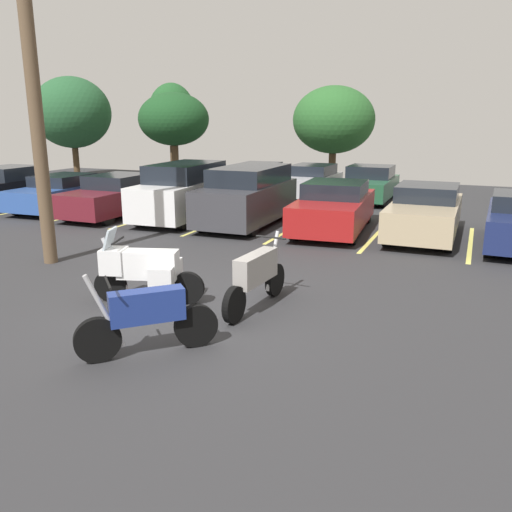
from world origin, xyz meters
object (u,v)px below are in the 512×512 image
(motorcycle_second, at_px, (147,317))
(car_far_grey, at_px, (258,178))
(car_maroon, at_px, (116,196))
(car_far_green, at_px, (369,184))
(car_far_silver, at_px, (310,181))
(motorcycle_touring, at_px, (143,268))
(motorcycle_third, at_px, (256,276))
(car_white, at_px, (184,192))
(car_tan, at_px, (425,212))
(car_charcoal, at_px, (248,196))
(car_black, at_px, (4,188))
(car_blue, at_px, (62,193))
(car_red, at_px, (334,207))
(utility_pole, at_px, (30,58))

(motorcycle_second, distance_m, car_far_grey, 17.72)
(car_maroon, bearing_deg, car_far_green, 42.54)
(car_maroon, xyz_separation_m, car_far_silver, (5.05, 7.30, -0.02))
(motorcycle_touring, relative_size, motorcycle_third, 0.91)
(motorcycle_touring, xyz_separation_m, car_far_silver, (-1.24, 14.71, 0.02))
(car_far_grey, xyz_separation_m, car_far_green, (5.33, -0.51, 0.01))
(motorcycle_second, distance_m, car_white, 10.89)
(car_tan, xyz_separation_m, car_far_green, (-2.90, 6.46, -0.04))
(car_white, bearing_deg, motorcycle_touring, -64.79)
(motorcycle_third, relative_size, car_tan, 0.49)
(car_charcoal, relative_size, car_far_grey, 1.02)
(car_black, bearing_deg, car_white, 2.66)
(motorcycle_second, height_order, car_white, car_white)
(car_blue, bearing_deg, motorcycle_touring, -40.44)
(car_red, height_order, car_far_green, car_red)
(car_far_silver, bearing_deg, car_black, -144.87)
(motorcycle_touring, distance_m, car_charcoal, 7.85)
(motorcycle_third, height_order, car_charcoal, car_charcoal)
(motorcycle_touring, bearing_deg, car_tan, 61.67)
(car_charcoal, height_order, car_far_grey, car_charcoal)
(car_red, relative_size, utility_pole, 0.54)
(car_far_grey, xyz_separation_m, car_far_silver, (2.67, -0.29, 0.00))
(car_far_grey, bearing_deg, car_tan, -40.26)
(car_maroon, bearing_deg, car_red, 3.38)
(car_white, height_order, car_tan, car_white)
(motorcycle_second, relative_size, utility_pole, 0.17)
(car_white, bearing_deg, motorcycle_second, -62.55)
(motorcycle_touring, distance_m, motorcycle_second, 2.35)
(motorcycle_second, bearing_deg, motorcycle_touring, 125.64)
(car_blue, bearing_deg, car_black, -174.51)
(car_blue, xyz_separation_m, car_white, (5.31, 0.11, 0.31))
(car_tan, bearing_deg, car_charcoal, -177.09)
(utility_pole, bearing_deg, car_far_silver, 79.06)
(utility_pole, bearing_deg, car_blue, 130.28)
(car_far_grey, bearing_deg, car_far_green, -5.50)
(motorcycle_second, bearing_deg, motorcycle_third, 73.55)
(car_black, bearing_deg, car_red, 2.17)
(car_black, distance_m, car_tan, 16.01)
(car_tan, bearing_deg, car_white, -177.98)
(motorcycle_second, relative_size, car_black, 0.37)
(car_charcoal, bearing_deg, car_blue, -179.17)
(motorcycle_third, height_order, car_red, car_red)
(car_white, height_order, car_far_green, car_white)
(motorcycle_touring, xyz_separation_m, car_blue, (-8.96, 7.64, -0.01))
(motorcycle_second, bearing_deg, utility_pole, 146.26)
(car_far_silver, bearing_deg, motorcycle_touring, -85.20)
(car_far_silver, bearing_deg, car_far_grey, 173.86)
(car_red, bearing_deg, car_charcoal, -177.39)
(car_blue, bearing_deg, car_far_silver, 42.50)
(car_charcoal, relative_size, car_red, 0.94)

